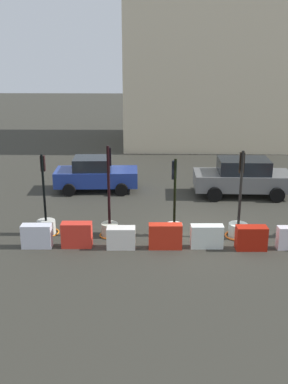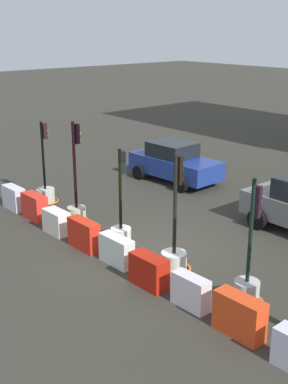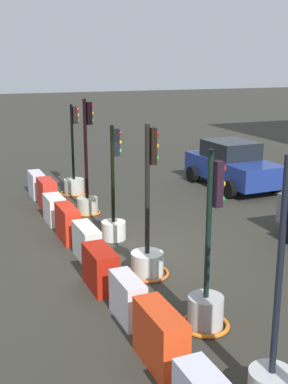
{
  "view_description": "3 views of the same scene",
  "coord_description": "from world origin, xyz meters",
  "px_view_note": "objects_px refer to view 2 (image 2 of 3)",
  "views": [
    {
      "loc": [
        -1.79,
        -15.46,
        6.49
      ],
      "look_at": [
        -2.18,
        0.58,
        1.46
      ],
      "focal_mm": 41.69,
      "sensor_mm": 36.0,
      "label": 1
    },
    {
      "loc": [
        10.13,
        -8.69,
        6.27
      ],
      "look_at": [
        -0.52,
        0.31,
        1.65
      ],
      "focal_mm": 46.98,
      "sensor_mm": 36.0,
      "label": 2
    },
    {
      "loc": [
        10.38,
        -3.8,
        4.44
      ],
      "look_at": [
        -1.11,
        0.7,
        1.15
      ],
      "focal_mm": 46.39,
      "sensor_mm": 36.0,
      "label": 3
    }
  ],
  "objects_px": {
    "traffic_light_3": "(174,253)",
    "construction_barrier_6": "(191,292)",
    "traffic_light_2": "(121,225)",
    "construction_barrier_2": "(56,222)",
    "car_blue_estate": "(174,162)",
    "construction_barrier_1": "(35,207)",
    "traffic_light_0": "(45,190)",
    "traffic_light_1": "(77,204)",
    "construction_barrier_5": "(149,271)",
    "construction_barrier_0": "(14,198)",
    "construction_barrier_3": "(84,235)",
    "construction_barrier_7": "(239,316)",
    "construction_barrier_4": "(117,251)",
    "traffic_light_4": "(247,283)"
  },
  "relations": [
    {
      "from": "traffic_light_0",
      "to": "car_blue_estate",
      "type": "bearing_deg",
      "value": 78.09
    },
    {
      "from": "traffic_light_2",
      "to": "construction_barrier_7",
      "type": "xyz_separation_m",
      "value": [
        5.43,
        -1.05,
        -0.12
      ]
    },
    {
      "from": "traffic_light_0",
      "to": "car_blue_estate",
      "type": "relative_size",
      "value": 0.75
    },
    {
      "from": "traffic_light_2",
      "to": "construction_barrier_6",
      "type": "relative_size",
      "value": 3.0
    },
    {
      "from": "construction_barrier_2",
      "to": "traffic_light_1",
      "type": "bearing_deg",
      "value": 114.84
    },
    {
      "from": "traffic_light_2",
      "to": "construction_barrier_7",
      "type": "bearing_deg",
      "value": -10.89
    },
    {
      "from": "construction_barrier_0",
      "to": "construction_barrier_3",
      "type": "relative_size",
      "value": 0.9
    },
    {
      "from": "construction_barrier_4",
      "to": "construction_barrier_6",
      "type": "xyz_separation_m",
      "value": [
        2.9,
        -0.04,
        -0.01
      ]
    },
    {
      "from": "construction_barrier_1",
      "to": "construction_barrier_2",
      "type": "distance_m",
      "value": 1.55
    },
    {
      "from": "traffic_light_4",
      "to": "construction_barrier_4",
      "type": "relative_size",
      "value": 2.74
    },
    {
      "from": "construction_barrier_2",
      "to": "construction_barrier_4",
      "type": "xyz_separation_m",
      "value": [
        2.97,
        0.13,
        0.03
      ]
    },
    {
      "from": "construction_barrier_4",
      "to": "construction_barrier_5",
      "type": "distance_m",
      "value": 1.51
    },
    {
      "from": "traffic_light_0",
      "to": "construction_barrier_0",
      "type": "distance_m",
      "value": 1.27
    },
    {
      "from": "construction_barrier_0",
      "to": "construction_barrier_6",
      "type": "bearing_deg",
      "value": 0.65
    },
    {
      "from": "construction_barrier_3",
      "to": "traffic_light_3",
      "type": "bearing_deg",
      "value": 22.16
    },
    {
      "from": "traffic_light_3",
      "to": "construction_barrier_6",
      "type": "height_order",
      "value": "traffic_light_3"
    },
    {
      "from": "traffic_light_0",
      "to": "construction_barrier_0",
      "type": "xyz_separation_m",
      "value": [
        -0.03,
        -1.27,
        -0.02
      ]
    },
    {
      "from": "traffic_light_1",
      "to": "car_blue_estate",
      "type": "relative_size",
      "value": 0.83
    },
    {
      "from": "traffic_light_0",
      "to": "construction_barrier_6",
      "type": "distance_m",
      "value": 8.84
    },
    {
      "from": "construction_barrier_2",
      "to": "car_blue_estate",
      "type": "relative_size",
      "value": 0.24
    },
    {
      "from": "construction_barrier_3",
      "to": "construction_barrier_4",
      "type": "relative_size",
      "value": 1.02
    },
    {
      "from": "traffic_light_3",
      "to": "construction_barrier_0",
      "type": "bearing_deg",
      "value": -171.05
    },
    {
      "from": "traffic_light_0",
      "to": "traffic_light_2",
      "type": "height_order",
      "value": "traffic_light_0"
    },
    {
      "from": "construction_barrier_2",
      "to": "construction_barrier_5",
      "type": "distance_m",
      "value": 4.47
    },
    {
      "from": "construction_barrier_1",
      "to": "construction_barrier_6",
      "type": "distance_m",
      "value": 7.41
    },
    {
      "from": "construction_barrier_3",
      "to": "construction_barrier_7",
      "type": "xyz_separation_m",
      "value": [
        5.78,
        0.07,
        0.01
      ]
    },
    {
      "from": "traffic_light_4",
      "to": "construction_barrier_6",
      "type": "height_order",
      "value": "traffic_light_4"
    },
    {
      "from": "traffic_light_2",
      "to": "car_blue_estate",
      "type": "height_order",
      "value": "traffic_light_2"
    },
    {
      "from": "traffic_light_1",
      "to": "construction_barrier_4",
      "type": "xyz_separation_m",
      "value": [
        3.47,
        -0.95,
        -0.18
      ]
    },
    {
      "from": "construction_barrier_6",
      "to": "traffic_light_2",
      "type": "bearing_deg",
      "value": 165.33
    },
    {
      "from": "car_blue_estate",
      "to": "construction_barrier_5",
      "type": "bearing_deg",
      "value": -47.46
    },
    {
      "from": "construction_barrier_0",
      "to": "construction_barrier_4",
      "type": "height_order",
      "value": "construction_barrier_0"
    },
    {
      "from": "traffic_light_2",
      "to": "construction_barrier_2",
      "type": "relative_size",
      "value": 2.94
    },
    {
      "from": "traffic_light_0",
      "to": "traffic_light_1",
      "type": "distance_m",
      "value": 2.41
    },
    {
      "from": "traffic_light_2",
      "to": "construction_barrier_5",
      "type": "height_order",
      "value": "traffic_light_2"
    },
    {
      "from": "construction_barrier_0",
      "to": "construction_barrier_3",
      "type": "height_order",
      "value": "construction_barrier_3"
    },
    {
      "from": "traffic_light_0",
      "to": "construction_barrier_5",
      "type": "height_order",
      "value": "traffic_light_0"
    },
    {
      "from": "construction_barrier_0",
      "to": "car_blue_estate",
      "type": "xyz_separation_m",
      "value": [
        1.19,
        6.78,
        0.39
      ]
    },
    {
      "from": "construction_barrier_7",
      "to": "construction_barrier_6",
      "type": "bearing_deg",
      "value": 179.94
    },
    {
      "from": "traffic_light_0",
      "to": "construction_barrier_0",
      "type": "bearing_deg",
      "value": -91.3
    },
    {
      "from": "traffic_light_0",
      "to": "traffic_light_3",
      "type": "bearing_deg",
      "value": -1.12
    },
    {
      "from": "construction_barrier_2",
      "to": "construction_barrier_3",
      "type": "bearing_deg",
      "value": 0.78
    },
    {
      "from": "construction_barrier_1",
      "to": "car_blue_estate",
      "type": "bearing_deg",
      "value": 91.61
    },
    {
      "from": "traffic_light_3",
      "to": "construction_barrier_1",
      "type": "xyz_separation_m",
      "value": [
        -5.77,
        -1.04,
        -0.04
      ]
    },
    {
      "from": "construction_barrier_5",
      "to": "car_blue_estate",
      "type": "bearing_deg",
      "value": 132.54
    },
    {
      "from": "traffic_light_4",
      "to": "construction_barrier_5",
      "type": "relative_size",
      "value": 2.93
    },
    {
      "from": "traffic_light_3",
      "to": "construction_barrier_1",
      "type": "relative_size",
      "value": 3.04
    },
    {
      "from": "traffic_light_1",
      "to": "construction_barrier_1",
      "type": "bearing_deg",
      "value": -136.08
    },
    {
      "from": "construction_barrier_7",
      "to": "car_blue_estate",
      "type": "height_order",
      "value": "car_blue_estate"
    },
    {
      "from": "traffic_light_2",
      "to": "construction_barrier_2",
      "type": "height_order",
      "value": "traffic_light_2"
    }
  ]
}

